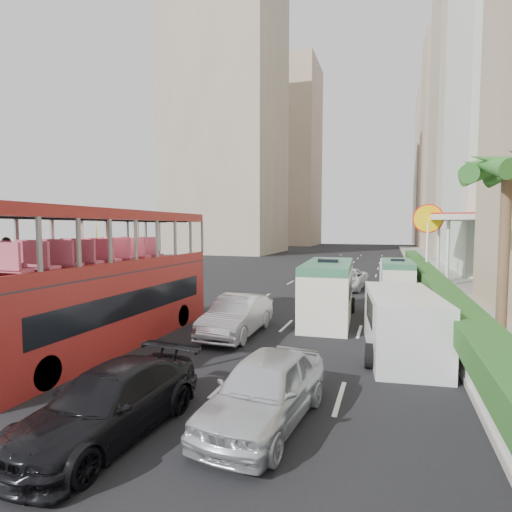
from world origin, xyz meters
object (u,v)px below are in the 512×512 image
at_px(double_decker_bus, 107,278).
at_px(car_silver_lane_a, 237,335).
at_px(minibus_near, 328,291).
at_px(minibus_far, 397,280).
at_px(car_black, 110,435).
at_px(panel_van_near, 402,324).
at_px(car_silver_lane_b, 265,422).
at_px(van_asset, 347,289).
at_px(panel_van_far, 393,273).
at_px(shell_station, 470,249).
at_px(palm_tree, 504,257).

bearing_deg(double_decker_bus, car_silver_lane_a, 35.61).
distance_m(minibus_near, minibus_far, 7.70).
bearing_deg(car_black, panel_van_near, 55.89).
xyz_separation_m(car_silver_lane_b, minibus_far, (3.07, 17.59, 1.19)).
height_order(van_asset, panel_van_far, panel_van_far).
distance_m(minibus_near, shell_station, 18.52).
bearing_deg(panel_van_near, panel_van_far, 83.72).
relative_size(car_silver_lane_a, van_asset, 0.93).
height_order(minibus_near, panel_van_far, minibus_near).
bearing_deg(car_silver_lane_b, minibus_near, 96.97).
bearing_deg(car_black, car_silver_lane_a, 96.18).
relative_size(car_silver_lane_b, van_asset, 0.88).
distance_m(car_silver_lane_a, car_black, 8.31).
xyz_separation_m(car_silver_lane_a, panel_van_near, (6.36, -0.59, 1.09)).
bearing_deg(car_black, minibus_near, 80.84).
relative_size(palm_tree, shell_station, 0.80).
relative_size(double_decker_bus, shell_station, 1.38).
xyz_separation_m(double_decker_bus, shell_station, (16.00, 23.00, 0.22)).
bearing_deg(shell_station, car_silver_lane_b, -107.87).
bearing_deg(car_silver_lane_a, palm_tree, 6.58).
distance_m(car_silver_lane_b, car_black, 3.36).
bearing_deg(car_silver_lane_b, double_decker_bus, 158.63).
xyz_separation_m(car_silver_lane_a, panel_van_far, (6.20, 17.40, 0.95)).
distance_m(car_silver_lane_a, panel_van_near, 6.48).
bearing_deg(car_silver_lane_a, shell_station, 59.39).
xyz_separation_m(car_silver_lane_b, panel_van_far, (2.90, 24.13, 0.95)).
relative_size(car_black, shell_station, 0.61).
relative_size(double_decker_bus, panel_van_near, 2.02).
height_order(car_silver_lane_b, car_black, car_silver_lane_b).
bearing_deg(van_asset, car_black, -90.69).
bearing_deg(palm_tree, van_asset, 117.35).
bearing_deg(panel_van_near, shell_station, 68.09).
height_order(minibus_near, panel_van_near, minibus_near).
height_order(car_silver_lane_b, van_asset, car_silver_lane_b).
relative_size(minibus_near, panel_van_far, 1.32).
relative_size(van_asset, minibus_near, 0.83).
bearing_deg(palm_tree, minibus_near, 157.29).
height_order(minibus_near, shell_station, shell_station).
relative_size(car_black, palm_tree, 0.76).
bearing_deg(car_silver_lane_b, car_black, -145.90).
relative_size(car_silver_lane_b, car_black, 0.94).
bearing_deg(car_black, car_silver_lane_b, 31.83).
bearing_deg(shell_station, car_silver_lane_a, -120.74).
bearing_deg(panel_van_near, car_black, -134.77).
xyz_separation_m(car_silver_lane_a, minibus_near, (3.15, 3.87, 1.39)).
bearing_deg(car_silver_lane_b, shell_station, 78.28).
bearing_deg(car_silver_lane_a, minibus_far, 59.71).
bearing_deg(palm_tree, minibus_far, 109.11).
xyz_separation_m(car_silver_lane_a, shell_station, (11.96, 20.10, 2.75)).
distance_m(panel_van_near, panel_van_far, 17.99).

